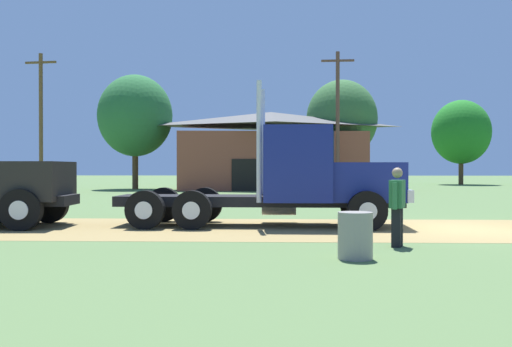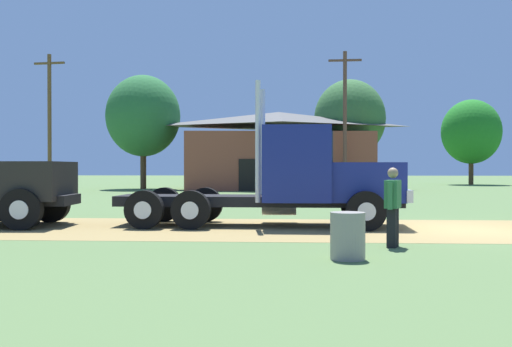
{
  "view_description": "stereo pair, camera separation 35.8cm",
  "coord_description": "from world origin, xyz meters",
  "views": [
    {
      "loc": [
        -4.91,
        -15.74,
        1.64
      ],
      "look_at": [
        -5.6,
        1.41,
        1.45
      ],
      "focal_mm": 41.56,
      "sensor_mm": 36.0,
      "label": 1
    },
    {
      "loc": [
        -4.56,
        -15.72,
        1.64
      ],
      "look_at": [
        -5.6,
        1.41,
        1.45
      ],
      "focal_mm": 41.56,
      "sensor_mm": 36.0,
      "label": 2
    }
  ],
  "objects": [
    {
      "name": "tree_right",
      "position": [
        12.11,
        40.57,
        4.94
      ],
      "size": [
        5.44,
        5.44,
        7.94
      ],
      "color": "#513823",
      "rests_on": "ground_plane"
    },
    {
      "name": "truck_foreground_white",
      "position": [
        -4.37,
        0.73,
        1.28
      ],
      "size": [
        8.03,
        2.75,
        3.93
      ],
      "color": "black",
      "rests_on": "ground_plane"
    },
    {
      "name": "utility_pole_near",
      "position": [
        -20.92,
        23.33,
        4.89
      ],
      "size": [
        2.2,
        0.42,
        9.26
      ],
      "color": "brown",
      "rests_on": "ground_plane"
    },
    {
      "name": "steel_barrel",
      "position": [
        -3.57,
        -5.16,
        0.42
      ],
      "size": [
        0.62,
        0.62,
        0.84
      ],
      "primitive_type": "cylinder",
      "color": "gray",
      "rests_on": "ground_plane"
    },
    {
      "name": "dirt_track",
      "position": [
        0.0,
        0.0,
        0.0
      ],
      "size": [
        120.0,
        5.74,
        0.01
      ],
      "primitive_type": "cube",
      "color": "olive",
      "rests_on": "ground_plane"
    },
    {
      "name": "tree_mid",
      "position": [
        -0.2,
        29.48,
        5.31
      ],
      "size": [
        5.37,
        5.37,
        8.28
      ],
      "color": "#513823",
      "rests_on": "ground_plane"
    },
    {
      "name": "tree_left",
      "position": [
        -15.71,
        28.05,
        5.47
      ],
      "size": [
        5.54,
        5.54,
        8.53
      ],
      "color": "#513823",
      "rests_on": "ground_plane"
    },
    {
      "name": "shed_building",
      "position": [
        -5.57,
        27.75,
        2.74
      ],
      "size": [
        14.33,
        7.84,
        5.69
      ],
      "color": "brown",
      "rests_on": "ground_plane"
    },
    {
      "name": "visitor_walking_mid",
      "position": [
        -2.5,
        -3.47,
        0.89
      ],
      "size": [
        0.42,
        0.66,
        1.63
      ],
      "color": "#33723F",
      "rests_on": "ground_plane"
    },
    {
      "name": "ground_plane",
      "position": [
        0.0,
        0.0,
        0.0
      ],
      "size": [
        200.0,
        200.0,
        0.0
      ],
      "primitive_type": "plane",
      "color": "#4F6A3C"
    },
    {
      "name": "utility_pole_far",
      "position": [
        -1.04,
        24.16,
        4.95
      ],
      "size": [
        2.2,
        0.26,
        9.38
      ],
      "color": "brown",
      "rests_on": "ground_plane"
    }
  ]
}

